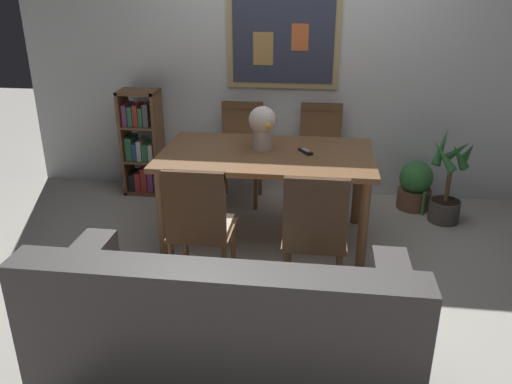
% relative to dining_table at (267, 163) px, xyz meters
% --- Properties ---
extents(ground_plane, '(12.00, 12.00, 0.00)m').
position_rel_dining_table_xyz_m(ground_plane, '(0.15, -0.43, -0.65)').
color(ground_plane, '#B7B2A8').
extents(wall_back_with_painting, '(5.20, 0.14, 2.60)m').
position_rel_dining_table_xyz_m(wall_back_with_painting, '(0.15, 1.12, 0.65)').
color(wall_back_with_painting, silver).
rests_on(wall_back_with_painting, ground_plane).
extents(dining_table, '(1.62, 0.96, 0.73)m').
position_rel_dining_table_xyz_m(dining_table, '(0.00, 0.00, 0.00)').
color(dining_table, brown).
rests_on(dining_table, ground_plane).
extents(dining_chair_far_left, '(0.40, 0.41, 0.91)m').
position_rel_dining_table_xyz_m(dining_chair_far_left, '(-0.33, 0.81, -0.11)').
color(dining_chair_far_left, brown).
rests_on(dining_chair_far_left, ground_plane).
extents(dining_chair_far_right, '(0.40, 0.41, 0.91)m').
position_rel_dining_table_xyz_m(dining_chair_far_right, '(0.40, 0.85, -0.11)').
color(dining_chair_far_right, brown).
rests_on(dining_chair_far_right, ground_plane).
extents(dining_chair_near_left, '(0.40, 0.41, 0.91)m').
position_rel_dining_table_xyz_m(dining_chair_near_left, '(-0.33, -0.85, -0.11)').
color(dining_chair_near_left, brown).
rests_on(dining_chair_near_left, ground_plane).
extents(dining_chair_near_right, '(0.40, 0.41, 0.91)m').
position_rel_dining_table_xyz_m(dining_chair_near_right, '(0.39, -0.87, -0.11)').
color(dining_chair_near_right, brown).
rests_on(dining_chair_near_right, ground_plane).
extents(leather_couch, '(1.80, 0.84, 0.84)m').
position_rel_dining_table_xyz_m(leather_couch, '(-0.01, -1.65, -0.34)').
color(leather_couch, '#514C4C').
rests_on(leather_couch, ground_plane).
extents(bookshelf, '(0.36, 0.28, 1.01)m').
position_rel_dining_table_xyz_m(bookshelf, '(-1.29, 0.85, -0.19)').
color(bookshelf, brown).
rests_on(bookshelf, ground_plane).
extents(potted_ivy, '(0.30, 0.32, 0.54)m').
position_rel_dining_table_xyz_m(potted_ivy, '(1.27, 0.78, -0.43)').
color(potted_ivy, brown).
rests_on(potted_ivy, ground_plane).
extents(potted_palm, '(0.39, 0.40, 0.82)m').
position_rel_dining_table_xyz_m(potted_palm, '(1.50, 0.53, -0.34)').
color(potted_palm, '#4C4742').
rests_on(potted_palm, ground_plane).
extents(flower_vase, '(0.22, 0.21, 0.33)m').
position_rel_dining_table_xyz_m(flower_vase, '(-0.04, 0.08, 0.28)').
color(flower_vase, beige).
rests_on(flower_vase, dining_table).
extents(tv_remote, '(0.12, 0.16, 0.02)m').
position_rel_dining_table_xyz_m(tv_remote, '(0.29, 0.03, 0.10)').
color(tv_remote, black).
rests_on(tv_remote, dining_table).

